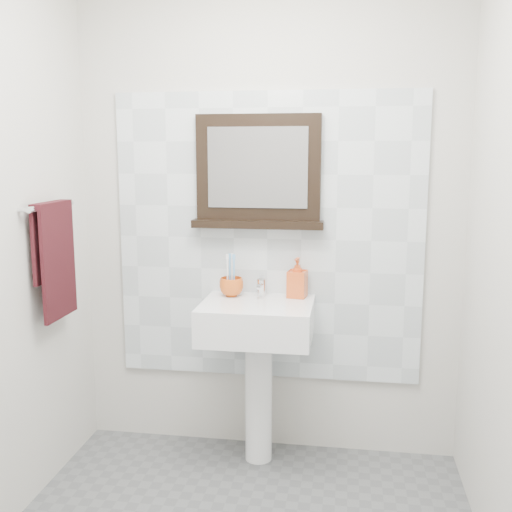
{
  "coord_description": "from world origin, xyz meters",
  "views": [
    {
      "loc": [
        0.42,
        -1.98,
        1.59
      ],
      "look_at": [
        0.02,
        0.55,
        1.15
      ],
      "focal_mm": 42.0,
      "sensor_mm": 36.0,
      "label": 1
    }
  ],
  "objects_px": {
    "toothbrush_cup": "(231,287)",
    "framed_mirror": "(258,174)",
    "soap_dispenser": "(297,278)",
    "pedestal_sink": "(257,338)",
    "hand_towel": "(55,251)"
  },
  "relations": [
    {
      "from": "toothbrush_cup",
      "to": "framed_mirror",
      "type": "xyz_separation_m",
      "value": [
        0.13,
        0.08,
        0.58
      ]
    },
    {
      "from": "soap_dispenser",
      "to": "framed_mirror",
      "type": "distance_m",
      "value": 0.56
    },
    {
      "from": "pedestal_sink",
      "to": "soap_dispenser",
      "type": "xyz_separation_m",
      "value": [
        0.19,
        0.14,
        0.29
      ]
    },
    {
      "from": "pedestal_sink",
      "to": "framed_mirror",
      "type": "relative_size",
      "value": 1.42
    },
    {
      "from": "framed_mirror",
      "to": "hand_towel",
      "type": "distance_m",
      "value": 1.06
    },
    {
      "from": "toothbrush_cup",
      "to": "framed_mirror",
      "type": "distance_m",
      "value": 0.59
    },
    {
      "from": "pedestal_sink",
      "to": "toothbrush_cup",
      "type": "bearing_deg",
      "value": 144.44
    },
    {
      "from": "pedestal_sink",
      "to": "hand_towel",
      "type": "relative_size",
      "value": 1.75
    },
    {
      "from": "toothbrush_cup",
      "to": "framed_mirror",
      "type": "bearing_deg",
      "value": 31.28
    },
    {
      "from": "pedestal_sink",
      "to": "hand_towel",
      "type": "distance_m",
      "value": 1.06
    },
    {
      "from": "hand_towel",
      "to": "framed_mirror",
      "type": "bearing_deg",
      "value": 26.85
    },
    {
      "from": "pedestal_sink",
      "to": "framed_mirror",
      "type": "distance_m",
      "value": 0.83
    },
    {
      "from": "soap_dispenser",
      "to": "framed_mirror",
      "type": "relative_size",
      "value": 0.3
    },
    {
      "from": "pedestal_sink",
      "to": "toothbrush_cup",
      "type": "relative_size",
      "value": 7.8
    },
    {
      "from": "toothbrush_cup",
      "to": "soap_dispenser",
      "type": "height_order",
      "value": "soap_dispenser"
    }
  ]
}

